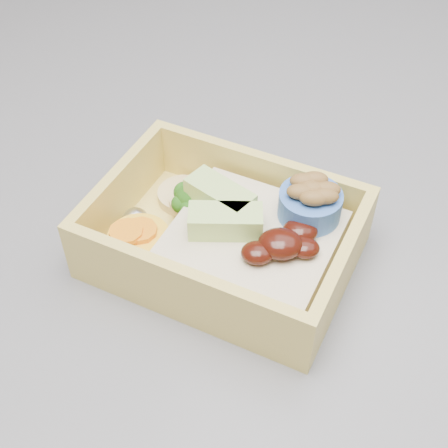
{
  "coord_description": "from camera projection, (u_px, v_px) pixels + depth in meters",
  "views": [
    {
      "loc": [
        0.24,
        -0.53,
        1.29
      ],
      "look_at": [
        0.22,
        -0.21,
        0.96
      ],
      "focal_mm": 50.0,
      "sensor_mm": 36.0,
      "label": 1
    }
  ],
  "objects": [
    {
      "name": "bento_box",
      "position": [
        233.0,
        236.0,
        0.48
      ],
      "size": [
        0.23,
        0.2,
        0.07
      ],
      "rotation": [
        0.0,
        0.0,
        -0.39
      ],
      "color": "#E0C65C",
      "rests_on": "island"
    },
    {
      "name": "island",
      "position": [
        79.0,
        402.0,
        0.91
      ],
      "size": [
        1.24,
        0.84,
        0.92
      ],
      "color": "brown",
      "rests_on": "ground"
    }
  ]
}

